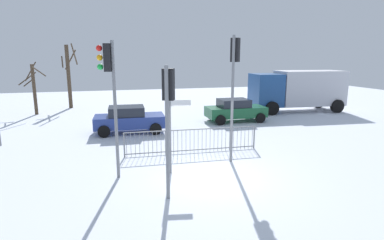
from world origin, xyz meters
The scene contains 11 objects.
ground_plane centered at (0.00, 0.00, 0.00)m, with size 60.00×60.00×0.00m, color silver.
traffic_light_mid_left centered at (-3.36, 0.83, 3.43)m, with size 0.56×0.35×4.69m.
traffic_light_foreground_left centered at (1.32, 1.48, 3.63)m, with size 0.46×0.47×4.96m.
traffic_light_mid_right centered at (-1.75, -1.12, 2.89)m, with size 0.41×0.52×3.94m.
direction_sign_post centered at (-1.32, 0.73, 1.64)m, with size 0.78×0.18×2.92m.
pedestrian_guard_railing centered at (0.00, 2.90, 0.55)m, with size 5.90×0.29×1.07m.
car_blue_mid centered at (-2.47, 7.38, 0.77)m, with size 3.86×2.04×1.47m.
car_green_trailing centered at (4.40, 8.69, 0.77)m, with size 3.81×1.93×1.47m.
delivery_truck centered at (10.51, 11.06, 1.74)m, with size 7.19×3.10×3.10m.
bare_tree_left centered at (-8.74, 14.67, 1.98)m, with size 1.89×1.89×3.80m.
bare_tree_centre centered at (-6.61, 17.18, 2.70)m, with size 1.24×1.44×5.17m.
Camera 1 is at (-3.31, -9.78, 4.18)m, focal length 28.94 mm.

